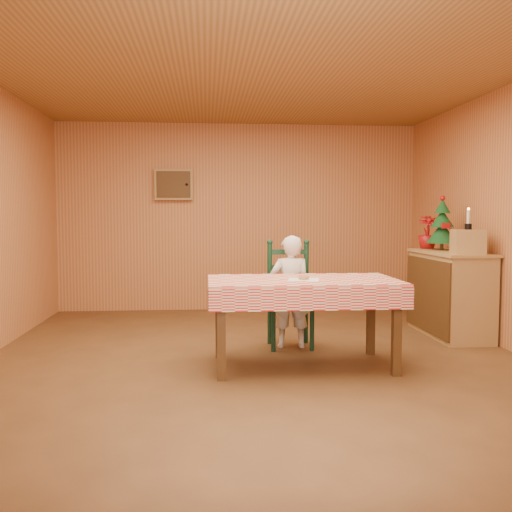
{
  "coord_description": "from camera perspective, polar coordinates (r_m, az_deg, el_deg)",
  "views": [
    {
      "loc": [
        -0.45,
        -5.01,
        1.32
      ],
      "look_at": [
        0.0,
        0.2,
        0.95
      ],
      "focal_mm": 40.0,
      "sensor_mm": 36.0,
      "label": 1
    }
  ],
  "objects": [
    {
      "name": "ground",
      "position": [
        5.2,
        0.19,
        -10.65
      ],
      "size": [
        6.0,
        6.0,
        0.0
      ],
      "primitive_type": "plane",
      "color": "brown",
      "rests_on": "ground"
    },
    {
      "name": "cabin_walls",
      "position": [
        5.59,
        -0.32,
        9.23
      ],
      "size": [
        5.1,
        6.05,
        2.65
      ],
      "color": "#C77D48",
      "rests_on": "ground"
    },
    {
      "name": "dining_table",
      "position": [
        4.99,
        4.69,
        -3.25
      ],
      "size": [
        1.66,
        0.96,
        0.77
      ],
      "color": "#503115",
      "rests_on": "ground"
    },
    {
      "name": "ladder_chair",
      "position": [
        5.78,
        3.37,
        -4.08
      ],
      "size": [
        0.44,
        0.4,
        1.08
      ],
      "color": "black",
      "rests_on": "ground"
    },
    {
      "name": "seated_child",
      "position": [
        5.72,
        3.46,
        -3.58
      ],
      "size": [
        0.41,
        0.27,
        1.12
      ],
      "primitive_type": "imported",
      "rotation": [
        0.0,
        0.0,
        3.14
      ],
      "color": "white",
      "rests_on": "ground"
    },
    {
      "name": "napkin",
      "position": [
        4.93,
        4.79,
        -2.35
      ],
      "size": [
        0.31,
        0.31,
        0.0
      ],
      "primitive_type": "cube",
      "rotation": [
        0.0,
        0.0,
        -0.2
      ],
      "color": "white",
      "rests_on": "dining_table"
    },
    {
      "name": "donut",
      "position": [
        4.93,
        4.79,
        -2.15
      ],
      "size": [
        0.11,
        0.11,
        0.03
      ],
      "primitive_type": "torus",
      "rotation": [
        0.0,
        0.0,
        0.15
      ],
      "color": "#BC7B43",
      "rests_on": "napkin"
    },
    {
      "name": "shelf_unit",
      "position": [
        6.65,
        18.75,
        -3.56
      ],
      "size": [
        0.54,
        1.24,
        0.93
      ],
      "color": "tan",
      "rests_on": "ground"
    },
    {
      "name": "crate",
      "position": [
        6.24,
        20.42,
        1.35
      ],
      "size": [
        0.35,
        0.35,
        0.25
      ],
      "primitive_type": "cube",
      "rotation": [
        0.0,
        0.0,
        -0.2
      ],
      "color": "tan",
      "rests_on": "shelf_unit"
    },
    {
      "name": "christmas_tree",
      "position": [
        6.82,
        18.11,
        2.92
      ],
      "size": [
        0.34,
        0.34,
        0.62
      ],
      "color": "#503115",
      "rests_on": "shelf_unit"
    },
    {
      "name": "flower_arrangement",
      "position": [
        7.09,
        16.78,
        2.29
      ],
      "size": [
        0.25,
        0.25,
        0.39
      ],
      "primitive_type": "imported",
      "rotation": [
        0.0,
        0.0,
        -0.13
      ],
      "color": "#9A0E0F",
      "rests_on": "shelf_unit"
    },
    {
      "name": "candle_set",
      "position": [
        6.23,
        20.46,
        3.1
      ],
      "size": [
        0.07,
        0.07,
        0.22
      ],
      "color": "black",
      "rests_on": "crate"
    }
  ]
}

